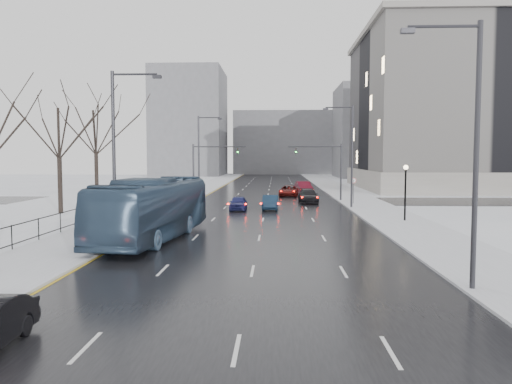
# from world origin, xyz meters

# --- Properties ---
(road) EXTENTS (16.00, 150.00, 0.04)m
(road) POSITION_xyz_m (0.00, 60.00, 0.02)
(road) COLOR black
(road) RESTS_ON ground
(cross_road) EXTENTS (130.00, 10.00, 0.04)m
(cross_road) POSITION_xyz_m (0.00, 48.00, 0.02)
(cross_road) COLOR black
(cross_road) RESTS_ON ground
(sidewalk_left) EXTENTS (5.00, 150.00, 0.16)m
(sidewalk_left) POSITION_xyz_m (-10.50, 60.00, 0.08)
(sidewalk_left) COLOR silver
(sidewalk_left) RESTS_ON ground
(sidewalk_right) EXTENTS (5.00, 150.00, 0.16)m
(sidewalk_right) POSITION_xyz_m (10.50, 60.00, 0.08)
(sidewalk_right) COLOR silver
(sidewalk_right) RESTS_ON ground
(park_strip) EXTENTS (14.00, 150.00, 0.12)m
(park_strip) POSITION_xyz_m (-20.00, 60.00, 0.06)
(park_strip) COLOR white
(park_strip) RESTS_ON ground
(tree_park_d) EXTENTS (8.75, 8.75, 12.50)m
(tree_park_d) POSITION_xyz_m (-17.80, 34.00, 0.00)
(tree_park_d) COLOR black
(tree_park_d) RESTS_ON ground
(tree_park_e) EXTENTS (9.45, 9.45, 13.50)m
(tree_park_e) POSITION_xyz_m (-18.20, 44.00, 0.00)
(tree_park_e) COLOR black
(tree_park_e) RESTS_ON ground
(iron_fence) EXTENTS (0.06, 70.00, 1.30)m
(iron_fence) POSITION_xyz_m (-13.00, 30.00, 0.91)
(iron_fence) COLOR black
(iron_fence) RESTS_ON sidewalk_left
(streetlight_r_near) EXTENTS (2.95, 0.25, 10.00)m
(streetlight_r_near) POSITION_xyz_m (8.17, 10.00, 5.62)
(streetlight_r_near) COLOR #2D2D33
(streetlight_r_near) RESTS_ON ground
(streetlight_r_mid) EXTENTS (2.95, 0.25, 10.00)m
(streetlight_r_mid) POSITION_xyz_m (8.17, 40.00, 5.62)
(streetlight_r_mid) COLOR #2D2D33
(streetlight_r_mid) RESTS_ON ground
(streetlight_l_near) EXTENTS (2.95, 0.25, 10.00)m
(streetlight_l_near) POSITION_xyz_m (-8.17, 20.00, 5.62)
(streetlight_l_near) COLOR #2D2D33
(streetlight_l_near) RESTS_ON ground
(streetlight_l_far) EXTENTS (2.95, 0.25, 10.00)m
(streetlight_l_far) POSITION_xyz_m (-8.17, 52.00, 5.62)
(streetlight_l_far) COLOR #2D2D33
(streetlight_l_far) RESTS_ON ground
(lamppost_r_mid) EXTENTS (0.36, 0.36, 4.28)m
(lamppost_r_mid) POSITION_xyz_m (11.00, 30.00, 2.94)
(lamppost_r_mid) COLOR black
(lamppost_r_mid) RESTS_ON sidewalk_right
(mast_signal_right) EXTENTS (6.10, 0.33, 6.50)m
(mast_signal_right) POSITION_xyz_m (7.33, 48.00, 4.11)
(mast_signal_right) COLOR #2D2D33
(mast_signal_right) RESTS_ON ground
(mast_signal_left) EXTENTS (6.10, 0.33, 6.50)m
(mast_signal_left) POSITION_xyz_m (-7.33, 48.00, 4.11)
(mast_signal_left) COLOR #2D2D33
(mast_signal_left) RESTS_ON ground
(no_uturn_sign) EXTENTS (0.60, 0.06, 2.70)m
(no_uturn_sign) POSITION_xyz_m (9.20, 44.00, 2.30)
(no_uturn_sign) COLOR #2D2D33
(no_uturn_sign) RESTS_ON sidewalk_right
(civic_building) EXTENTS (41.00, 31.00, 24.80)m
(civic_building) POSITION_xyz_m (35.00, 72.00, 11.21)
(civic_building) COLOR gray
(civic_building) RESTS_ON ground
(bldg_far_right) EXTENTS (24.00, 20.00, 22.00)m
(bldg_far_right) POSITION_xyz_m (28.00, 115.00, 11.00)
(bldg_far_right) COLOR slate
(bldg_far_right) RESTS_ON ground
(bldg_far_left) EXTENTS (18.00, 22.00, 28.00)m
(bldg_far_left) POSITION_xyz_m (-22.00, 125.00, 14.00)
(bldg_far_left) COLOR slate
(bldg_far_left) RESTS_ON ground
(bldg_far_center) EXTENTS (30.00, 18.00, 18.00)m
(bldg_far_center) POSITION_xyz_m (4.00, 140.00, 9.00)
(bldg_far_center) COLOR slate
(bldg_far_center) RESTS_ON ground
(bus) EXTENTS (4.58, 13.74, 3.75)m
(bus) POSITION_xyz_m (-6.42, 21.20, 1.92)
(bus) COLOR #334964
(bus) RESTS_ON road
(sedan_center_near) EXTENTS (1.64, 3.97, 1.34)m
(sedan_center_near) POSITION_xyz_m (-2.52, 38.08, 0.71)
(sedan_center_near) COLOR navy
(sedan_center_near) RESTS_ON road
(sedan_right_near) EXTENTS (1.52, 4.18, 1.37)m
(sedan_right_near) POSITION_xyz_m (0.50, 38.57, 0.72)
(sedan_right_near) COLOR #15283F
(sedan_right_near) RESTS_ON road
(sedan_right_cross) EXTENTS (2.72, 5.08, 1.36)m
(sedan_right_cross) POSITION_xyz_m (2.66, 54.75, 0.72)
(sedan_right_cross) COLOR #5B120F
(sedan_right_cross) RESTS_ON road
(sedan_right_far) EXTENTS (2.12, 5.07, 1.46)m
(sedan_right_far) POSITION_xyz_m (4.57, 45.86, 0.77)
(sedan_right_far) COLOR black
(sedan_right_far) RESTS_ON road
(sedan_right_distant) EXTENTS (2.38, 5.20, 1.65)m
(sedan_right_distant) POSITION_xyz_m (4.80, 59.24, 0.87)
(sedan_right_distant) COLOR #520E1B
(sedan_right_distant) RESTS_ON road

